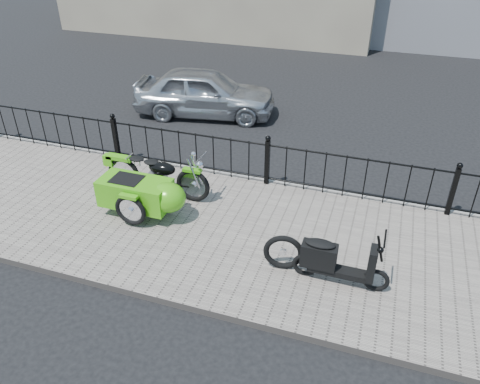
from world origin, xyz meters
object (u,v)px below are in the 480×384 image
(motorcycle_sidecar, at_px, (148,190))
(spare_tire, at_px, (283,252))
(scooter, at_px, (334,261))
(sedan_car, at_px, (205,92))

(motorcycle_sidecar, relative_size, spare_tire, 3.61)
(scooter, xyz_separation_m, spare_tire, (-0.79, 0.04, -0.07))
(spare_tire, bearing_deg, scooter, -3.22)
(spare_tire, xyz_separation_m, sedan_car, (-3.67, 5.75, 0.21))
(scooter, relative_size, sedan_car, 0.38)
(sedan_car, bearing_deg, motorcycle_sidecar, -179.56)
(motorcycle_sidecar, height_order, spare_tire, motorcycle_sidecar)
(motorcycle_sidecar, bearing_deg, sedan_car, 100.50)
(spare_tire, distance_m, sedan_car, 6.83)
(scooter, distance_m, spare_tire, 0.80)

